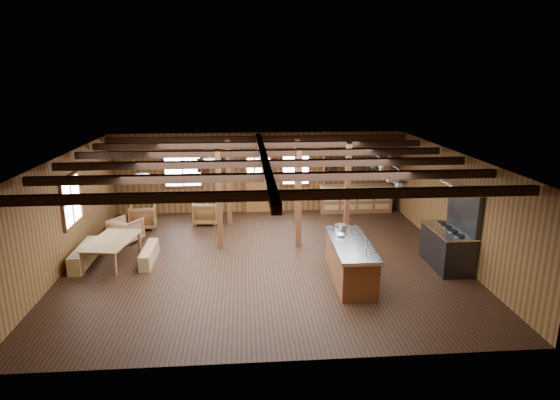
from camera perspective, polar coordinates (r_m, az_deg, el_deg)
name	(u,v)px	position (r m, az deg, el deg)	size (l,w,h in m)	color
room	(265,209)	(11.97, -1.90, -1.12)	(10.04, 9.04, 2.84)	black
ceiling_joists	(264,159)	(11.84, -2.00, 5.07)	(9.80, 8.82, 0.18)	black
timber_posts	(279,189)	(14.00, -0.17, 1.33)	(3.95, 2.35, 2.80)	#4B2A15
back_door	(259,188)	(16.40, -2.61, 1.52)	(1.02, 0.08, 2.15)	brown
window_back_left	(183,169)	(16.38, -11.79, 3.78)	(1.32, 0.06, 1.32)	white
window_back_right	(296,167)	(16.34, 1.93, 4.07)	(1.02, 0.06, 1.32)	white
window_left	(71,200)	(13.16, -24.13, -0.05)	(0.14, 1.24, 1.32)	white
notice_boards	(215,167)	(16.26, -7.94, 4.01)	(1.08, 0.03, 0.90)	silver
back_counter	(355,195)	(16.68, 9.19, 0.59)	(2.55, 0.60, 2.45)	brown
pendant_lamps	(179,170)	(12.84, -12.25, 3.59)	(1.86, 2.36, 0.66)	#2E2D30
pot_rack	(385,172)	(12.50, 12.68, 3.37)	(0.36, 3.00, 0.45)	#2E2D30
kitchen_island	(350,260)	(11.28, 8.57, -7.30)	(0.94, 2.52, 1.20)	brown
step_stool	(345,234)	(13.86, 7.87, -4.11)	(0.47, 0.34, 0.42)	olive
commercial_range	(450,242)	(12.57, 20.06, -4.79)	(0.87, 1.70, 2.09)	#2E2D30
dining_table	(114,251)	(12.88, -19.58, -5.92)	(1.79, 1.00, 0.63)	olive
bench_wall	(85,255)	(13.13, -22.73, -6.22)	(0.32, 1.69, 0.46)	olive
bench_aisle	(149,254)	(12.72, -15.66, -6.41)	(0.27, 1.45, 0.40)	olive
armchair_a	(143,217)	(15.38, -16.38, -2.00)	(0.79, 0.82, 0.74)	brown
armchair_b	(206,212)	(15.42, -8.98, -1.51)	(0.79, 0.82, 0.74)	brown
armchair_c	(126,230)	(14.33, -18.27, -3.49)	(0.76, 0.78, 0.71)	brown
counter_pot	(341,228)	(11.82, 7.39, -3.37)	(0.28, 0.28, 0.17)	silver
bowl	(340,235)	(11.45, 7.29, -4.28)	(0.23, 0.23, 0.06)	silver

